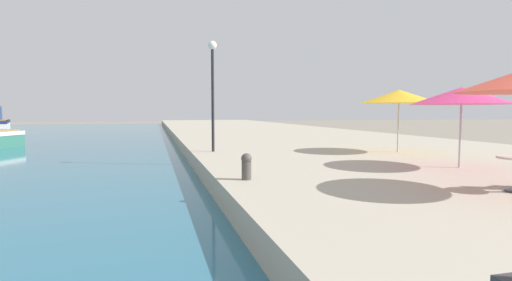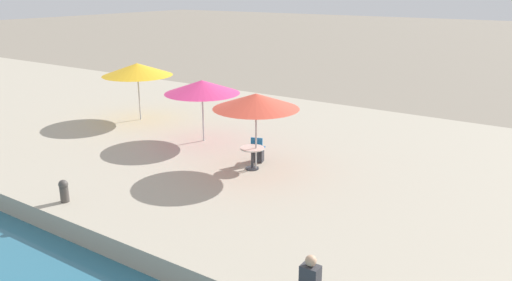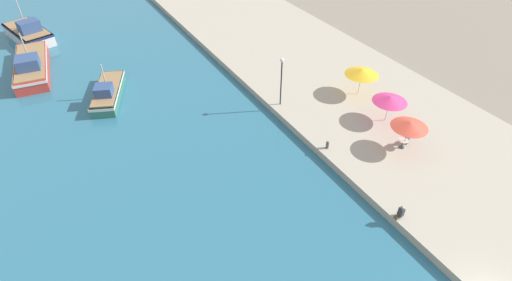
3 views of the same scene
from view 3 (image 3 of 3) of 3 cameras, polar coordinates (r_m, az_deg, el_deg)
quay_promenade at (r=50.86m, az=0.93°, el=15.23°), size 16.00×90.00×0.64m
fishing_boat_near at (r=40.20m, az=-20.42°, el=6.49°), size 4.74×7.24×3.53m
fishing_boat_mid at (r=47.89m, az=-29.41°, el=9.31°), size 4.24×10.02×4.36m
fishing_boat_far at (r=55.96m, az=-29.74°, el=13.22°), size 5.09×8.21×4.83m
cafe_umbrella_pink at (r=31.93m, az=21.14°, el=2.15°), size 2.78×2.78×2.55m
cafe_umbrella_white at (r=34.78m, az=18.62°, el=5.64°), size 2.88×2.88×2.39m
cafe_umbrella_striped at (r=37.81m, az=14.90°, el=9.46°), size 3.08×3.08×2.55m
cafe_table at (r=32.99m, az=20.25°, el=-0.21°), size 0.80×0.80×0.74m
cafe_chair_left at (r=33.68m, az=20.68°, el=0.10°), size 0.53×0.52×0.91m
person_at_quay at (r=27.55m, az=19.95°, el=-9.63°), size 0.54×0.36×0.99m
mooring_bollard at (r=31.50m, az=10.17°, el=-0.57°), size 0.26×0.26×0.65m
lamppost at (r=34.67m, az=3.67°, el=9.49°), size 0.36×0.36×4.56m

